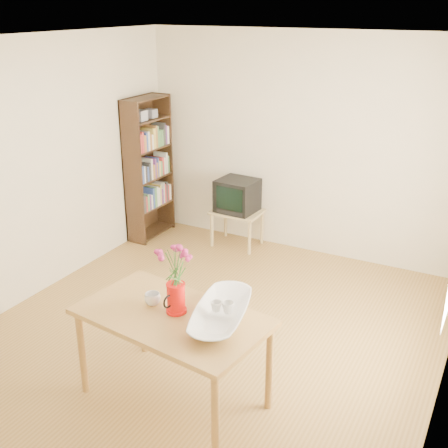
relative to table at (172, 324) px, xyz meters
The scene contains 11 objects.
room 1.12m from the table, 101.04° to the left, with size 4.50×4.50×4.50m.
table is the anchor object (origin of this frame).
tv_stand 3.02m from the table, 107.52° to the left, with size 0.60×0.45×0.46m.
bookshelf 3.36m from the table, 127.77° to the left, with size 0.28×0.70×1.80m.
pitcher 0.20m from the table, 79.92° to the left, with size 0.15×0.23×0.23m.
flowers 0.50m from the table, 79.41° to the left, with size 0.27×0.27×0.38m, color #BB2C6F, non-canonical shape.
mug 0.25m from the table, 165.34° to the left, with size 0.12×0.12×0.09m, color white.
bowl 0.49m from the table, 19.86° to the left, with size 0.54×0.54×0.51m, color white.
teacup_a 0.43m from the table, 22.26° to the left, with size 0.07×0.07×0.07m, color white.
teacup_b 0.50m from the table, 20.35° to the left, with size 0.08×0.08×0.07m, color white.
television 3.02m from the table, 107.44° to the left, with size 0.49×0.46×0.40m.
Camera 1 is at (2.20, -3.86, 2.87)m, focal length 45.00 mm.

